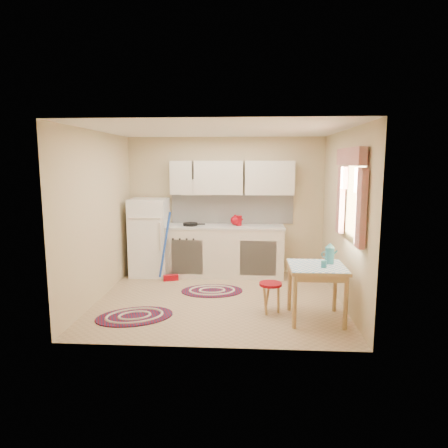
{
  "coord_description": "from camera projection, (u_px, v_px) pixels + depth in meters",
  "views": [
    {
      "loc": [
        0.44,
        -5.77,
        2.05
      ],
      "look_at": [
        0.06,
        0.25,
        1.11
      ],
      "focal_mm": 32.0,
      "sensor_mm": 36.0,
      "label": 1
    }
  ],
  "objects": [
    {
      "name": "countertop",
      "position": [
        221.0,
        227.0,
        7.18
      ],
      "size": [
        2.27,
        0.62,
        0.04
      ],
      "primitive_type": "cube",
      "color": "beige",
      "rests_on": "base_cabinets"
    },
    {
      "name": "rug_center",
      "position": [
        212.0,
        291.0,
        6.38
      ],
      "size": [
        1.05,
        0.77,
        0.02
      ],
      "primitive_type": null,
      "rotation": [
        0.0,
        0.0,
        0.12
      ],
      "color": "maroon",
      "rests_on": "ground"
    },
    {
      "name": "coffee_pot",
      "position": [
        330.0,
        253.0,
        5.23
      ],
      "size": [
        0.17,
        0.16,
        0.3
      ],
      "primitive_type": null,
      "rotation": [
        0.0,
        0.0,
        -0.23
      ],
      "color": "teal",
      "rests_on": "table"
    },
    {
      "name": "rug_left",
      "position": [
        135.0,
        316.0,
        5.33
      ],
      "size": [
        1.2,
        1.0,
        0.02
      ],
      "primitive_type": null,
      "rotation": [
        0.0,
        0.0,
        0.37
      ],
      "color": "maroon",
      "rests_on": "ground"
    },
    {
      "name": "base_cabinets",
      "position": [
        221.0,
        251.0,
        7.25
      ],
      "size": [
        2.25,
        0.6,
        0.88
      ],
      "primitive_type": "cube",
      "color": "beige",
      "rests_on": "ground"
    },
    {
      "name": "red_canister",
      "position": [
        239.0,
        221.0,
        7.14
      ],
      "size": [
        0.13,
        0.13,
        0.16
      ],
      "primitive_type": "cylinder",
      "rotation": [
        0.0,
        0.0,
        0.31
      ],
      "color": "maroon",
      "rests_on": "countertop"
    },
    {
      "name": "red_kettle",
      "position": [
        235.0,
        220.0,
        7.14
      ],
      "size": [
        0.19,
        0.17,
        0.19
      ],
      "primitive_type": null,
      "rotation": [
        0.0,
        0.0,
        0.04
      ],
      "color": "maroon",
      "rests_on": "countertop"
    },
    {
      "name": "broom",
      "position": [
        170.0,
        247.0,
        6.88
      ],
      "size": [
        0.3,
        0.2,
        1.2
      ],
      "primitive_type": null,
      "rotation": [
        0.0,
        0.0,
        0.29
      ],
      "color": "blue",
      "rests_on": "ground"
    },
    {
      "name": "frying_pan",
      "position": [
        190.0,
        224.0,
        7.15
      ],
      "size": [
        0.26,
        0.26,
        0.05
      ],
      "primitive_type": "cylinder",
      "rotation": [
        0.0,
        0.0,
        -0.02
      ],
      "color": "black",
      "rests_on": "countertop"
    },
    {
      "name": "table",
      "position": [
        316.0,
        293.0,
        5.2
      ],
      "size": [
        0.72,
        0.72,
        0.72
      ],
      "primitive_type": "cube",
      "color": "tan",
      "rests_on": "ground"
    },
    {
      "name": "room_shell",
      "position": [
        230.0,
        192.0,
        6.01
      ],
      "size": [
        3.64,
        3.6,
        2.52
      ],
      "color": "tan",
      "rests_on": "ground"
    },
    {
      "name": "stool",
      "position": [
        270.0,
        298.0,
        5.46
      ],
      "size": [
        0.39,
        0.39,
        0.42
      ],
      "primitive_type": "cylinder",
      "rotation": [
        0.0,
        0.0,
        0.32
      ],
      "color": "maroon",
      "rests_on": "ground"
    },
    {
      "name": "mug",
      "position": [
        324.0,
        264.0,
        5.03
      ],
      "size": [
        0.08,
        0.08,
        0.1
      ],
      "primitive_type": "cylinder",
      "rotation": [
        0.0,
        0.0,
        -0.14
      ],
      "color": "teal",
      "rests_on": "table"
    },
    {
      "name": "fridge",
      "position": [
        150.0,
        237.0,
        7.24
      ],
      "size": [
        0.65,
        0.6,
        1.4
      ],
      "primitive_type": "cube",
      "color": "white",
      "rests_on": "ground"
    }
  ]
}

